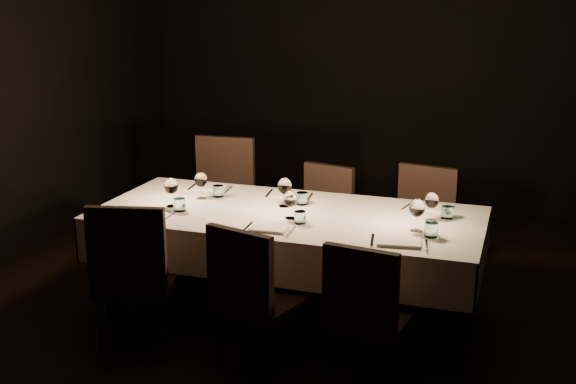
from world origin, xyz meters
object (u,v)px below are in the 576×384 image
(chair_near_right, at_px, (366,310))
(chair_far_right, at_px, (421,224))
(chair_near_left, at_px, (134,271))
(chair_far_center, at_px, (322,217))
(dining_table, at_px, (288,223))
(chair_near_center, at_px, (252,293))
(chair_far_left, at_px, (221,196))

(chair_near_right, distance_m, chair_far_right, 1.54)
(chair_near_left, distance_m, chair_far_center, 1.70)
(dining_table, distance_m, chair_far_center, 0.82)
(chair_near_center, bearing_deg, chair_far_center, -72.79)
(chair_near_center, xyz_separation_m, chair_near_right, (0.66, 0.03, -0.02))
(chair_far_right, bearing_deg, chair_near_left, -123.33)
(dining_table, height_order, chair_near_center, chair_near_center)
(dining_table, relative_size, chair_near_left, 2.60)
(dining_table, distance_m, chair_near_center, 0.78)
(dining_table, bearing_deg, chair_near_center, -87.33)
(chair_near_center, bearing_deg, chair_far_left, -44.71)
(chair_near_center, bearing_deg, dining_table, -71.18)
(chair_near_right, bearing_deg, chair_far_center, -57.59)
(chair_near_left, height_order, chair_far_right, chair_near_left)
(dining_table, xyz_separation_m, chair_far_left, (-0.87, 0.87, -0.13))
(chair_far_center, relative_size, chair_far_right, 0.95)
(chair_near_center, height_order, chair_far_left, chair_far_left)
(chair_near_left, xyz_separation_m, chair_near_right, (1.43, 0.01, -0.05))
(chair_near_left, xyz_separation_m, chair_far_left, (-0.13, 1.60, 0.03))
(chair_far_left, height_order, chair_far_right, chair_far_left)
(chair_far_center, bearing_deg, chair_far_left, -169.85)
(chair_near_right, height_order, chair_far_left, chair_far_left)
(chair_far_left, bearing_deg, chair_far_right, -5.58)
(chair_near_left, relative_size, chair_far_left, 0.94)
(dining_table, bearing_deg, chair_far_left, 135.09)
(chair_far_right, bearing_deg, chair_near_right, -81.75)
(chair_near_left, relative_size, chair_near_center, 1.07)
(chair_near_center, xyz_separation_m, chair_far_right, (0.73, 1.56, 0.01))
(chair_near_center, xyz_separation_m, chair_far_center, (-0.03, 1.55, -0.01))
(chair_far_left, bearing_deg, chair_near_center, -64.30)
(chair_far_right, bearing_deg, chair_far_center, -168.67)
(chair_near_center, height_order, chair_far_center, chair_near_center)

